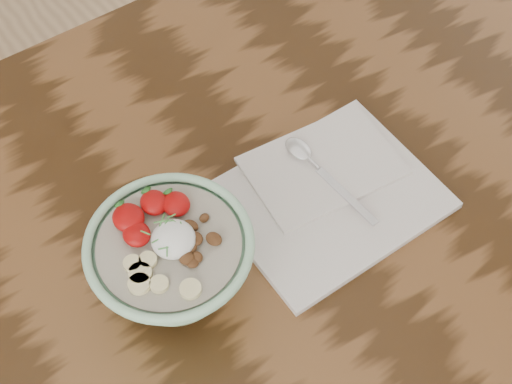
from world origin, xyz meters
TOP-DOWN VIEW (x-y plane):
  - table at (0.00, 0.00)cm, footprint 160.00×90.00cm
  - breakfast_bowl at (2.94, -5.38)cm, footprint 20.00×20.00cm
  - napkin at (27.55, -5.15)cm, footprint 28.36×23.94cm
  - spoon at (28.06, -0.32)cm, footprint 3.34×18.20cm

SIDE VIEW (x-z plane):
  - table at x=0.00cm, z-range 28.20..103.20cm
  - napkin at x=27.55cm, z-range 74.86..76.60cm
  - spoon at x=28.06cm, z-range 76.67..77.61cm
  - breakfast_bowl at x=2.94cm, z-range 75.20..88.41cm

